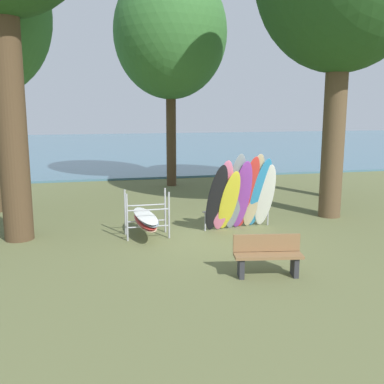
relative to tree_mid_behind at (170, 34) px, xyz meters
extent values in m
plane|color=#60663D|center=(-0.35, -8.41, -6.45)|extent=(80.00, 80.00, 0.00)
cube|color=#477084|center=(-0.35, 19.90, -6.40)|extent=(80.00, 36.00, 0.10)
cylinder|color=#4C3823|center=(-5.42, -7.26, -3.02)|extent=(0.74, 0.74, 6.86)
cylinder|color=brown|center=(3.87, -6.78, -3.56)|extent=(0.68, 0.68, 5.77)
cylinder|color=#4C3823|center=(0.00, 0.00, -3.96)|extent=(0.43, 0.43, 4.97)
ellipsoid|color=#387033|center=(0.00, 0.00, 0.03)|extent=(4.75, 4.75, 5.46)
cylinder|color=#4C3823|center=(5.48, -3.82, -3.54)|extent=(0.49, 0.49, 5.81)
ellipsoid|color=#234C1E|center=(5.48, -3.82, 0.75)|extent=(4.39, 4.39, 5.04)
ellipsoid|color=black|center=(-0.22, -7.96, -5.45)|extent=(0.64, 0.99, 1.98)
ellipsoid|color=pink|center=(-0.03, -7.92, -5.41)|extent=(0.56, 0.85, 2.08)
ellipsoid|color=yellow|center=(0.16, -7.88, -5.55)|extent=(0.66, 0.92, 1.78)
ellipsoid|color=gray|center=(0.36, -7.85, -5.33)|extent=(0.58, 0.82, 2.23)
ellipsoid|color=purple|center=(0.55, -7.81, -5.43)|extent=(0.54, 0.87, 2.04)
ellipsoid|color=red|center=(0.74, -7.77, -5.37)|extent=(0.67, 0.98, 2.15)
ellipsoid|color=#C6B289|center=(0.93, -7.74, -5.34)|extent=(0.60, 0.87, 2.21)
ellipsoid|color=#2D8ED1|center=(1.12, -7.70, -5.41)|extent=(0.69, 0.97, 2.08)
ellipsoid|color=white|center=(1.31, -7.66, -5.50)|extent=(0.54, 0.79, 1.90)
cylinder|color=#9EA0A5|center=(-0.44, -7.59, -6.17)|extent=(0.04, 0.04, 0.55)
cylinder|color=#9EA0A5|center=(1.53, -7.37, -6.17)|extent=(0.04, 0.04, 0.55)
cylinder|color=#9EA0A5|center=(0.55, -7.48, -5.90)|extent=(2.13, 0.28, 0.04)
cylinder|color=#9EA0A5|center=(-2.65, -8.06, -5.82)|extent=(0.05, 0.05, 1.25)
cylinder|color=#9EA0A5|center=(-1.55, -8.06, -5.82)|extent=(0.05, 0.05, 1.25)
cylinder|color=#9EA0A5|center=(-2.65, -7.46, -5.82)|extent=(0.05, 0.05, 1.25)
cylinder|color=#9EA0A5|center=(-1.55, -7.46, -5.82)|extent=(0.05, 0.05, 1.25)
cylinder|color=#9EA0A5|center=(-2.10, -8.06, -6.10)|extent=(1.10, 0.04, 0.04)
cylinder|color=#9EA0A5|center=(-2.10, -8.06, -5.65)|extent=(1.10, 0.04, 0.04)
cylinder|color=#9EA0A5|center=(-2.10, -7.46, -6.10)|extent=(1.10, 0.04, 0.04)
cylinder|color=#9EA0A5|center=(-2.10, -7.46, -5.65)|extent=(1.10, 0.04, 0.04)
ellipsoid|color=#C6B289|center=(-2.14, -7.76, -6.05)|extent=(0.60, 2.12, 0.06)
ellipsoid|color=red|center=(-2.15, -7.76, -5.99)|extent=(0.61, 2.12, 0.06)
ellipsoid|color=gray|center=(-2.10, -7.76, -5.93)|extent=(0.61, 2.12, 0.06)
ellipsoid|color=white|center=(-2.14, -7.76, -5.87)|extent=(0.66, 2.13, 0.06)
cube|color=#2D2D33|center=(-0.61, -11.15, -6.24)|extent=(0.15, 0.33, 0.42)
cube|color=#2D2D33|center=(0.50, -11.34, -6.24)|extent=(0.15, 0.33, 0.42)
cube|color=olive|center=(-0.06, -11.25, -6.00)|extent=(1.45, 0.63, 0.06)
cube|color=olive|center=(-0.03, -11.07, -5.78)|extent=(1.39, 0.29, 0.36)
camera|label=1|loc=(-3.57, -19.54, -2.99)|focal=42.46mm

